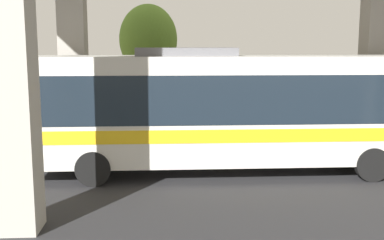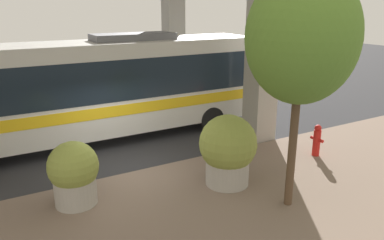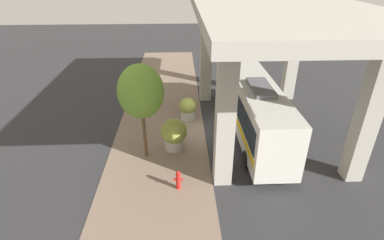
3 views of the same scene
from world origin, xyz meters
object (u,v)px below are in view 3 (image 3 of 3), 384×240
(bus, at_px, (254,104))
(planter_front, at_px, (188,108))
(fire_hydrant, at_px, (178,180))
(planter_middle, at_px, (174,134))
(street_tree_near, at_px, (141,92))

(bus, bearing_deg, planter_front, 153.23)
(fire_hydrant, distance_m, planter_middle, 3.78)
(street_tree_near, bearing_deg, bus, 19.95)
(fire_hydrant, relative_size, planter_middle, 0.54)
(fire_hydrant, xyz_separation_m, planter_front, (0.73, 7.70, 0.30))
(planter_middle, height_order, street_tree_near, street_tree_near)
(bus, height_order, street_tree_near, street_tree_near)
(planter_front, height_order, street_tree_near, street_tree_near)
(planter_front, bearing_deg, fire_hydrant, -95.43)
(planter_middle, bearing_deg, planter_front, 76.33)
(planter_middle, xyz_separation_m, street_tree_near, (-1.70, -0.70, 3.11))
(planter_front, bearing_deg, street_tree_near, -119.72)
(planter_middle, bearing_deg, street_tree_near, -157.53)
(planter_front, bearing_deg, planter_middle, -103.67)
(planter_front, xyz_separation_m, street_tree_near, (-2.66, -4.66, 3.30))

